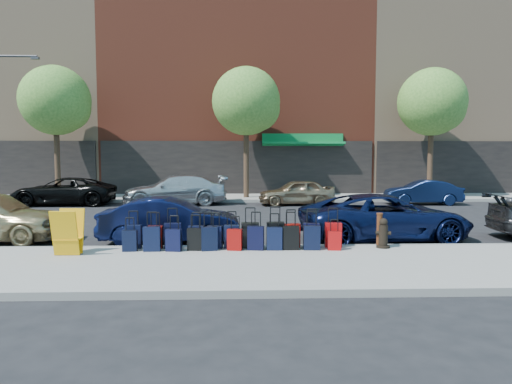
{
  "coord_description": "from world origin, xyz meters",
  "views": [
    {
      "loc": [
        0.21,
        -16.2,
        2.46
      ],
      "look_at": [
        0.69,
        -1.5,
        1.3
      ],
      "focal_mm": 32.0,
      "sensor_mm": 36.0,
      "label": 1
    }
  ],
  "objects_px": {
    "display_rack": "(68,233)",
    "car_far_1": "(175,190)",
    "tree_center": "(249,103)",
    "fire_hydrant": "(383,234)",
    "tree_left": "(58,102)",
    "car_near_2": "(385,217)",
    "car_near_1": "(171,221)",
    "tree_right": "(434,104)",
    "suitcase_front_5": "(232,236)",
    "car_far_0": "(64,191)",
    "car_far_3": "(423,192)",
    "bollard": "(379,230)",
    "car_far_2": "(296,192)"
  },
  "relations": [
    {
      "from": "tree_right",
      "to": "car_far_1",
      "type": "distance_m",
      "value": 15.24
    },
    {
      "from": "tree_right",
      "to": "car_far_2",
      "type": "relative_size",
      "value": 1.9
    },
    {
      "from": "tree_center",
      "to": "car_near_1",
      "type": "distance_m",
      "value": 13.92
    },
    {
      "from": "car_far_1",
      "to": "car_far_2",
      "type": "xyz_separation_m",
      "value": [
        6.12,
        -0.28,
        -0.1
      ]
    },
    {
      "from": "tree_right",
      "to": "car_near_1",
      "type": "distance_m",
      "value": 18.84
    },
    {
      "from": "bollard",
      "to": "car_far_0",
      "type": "xyz_separation_m",
      "value": [
        -12.46,
        11.81,
        0.1
      ]
    },
    {
      "from": "tree_center",
      "to": "car_far_1",
      "type": "bearing_deg",
      "value": -145.42
    },
    {
      "from": "suitcase_front_5",
      "to": "car_near_2",
      "type": "distance_m",
      "value": 4.74
    },
    {
      "from": "bollard",
      "to": "tree_left",
      "type": "bearing_deg",
      "value": 133.46
    },
    {
      "from": "tree_center",
      "to": "car_far_2",
      "type": "distance_m",
      "value": 6.04
    },
    {
      "from": "tree_left",
      "to": "car_near_2",
      "type": "height_order",
      "value": "tree_left"
    },
    {
      "from": "suitcase_front_5",
      "to": "car_far_0",
      "type": "height_order",
      "value": "car_far_0"
    },
    {
      "from": "fire_hydrant",
      "to": "display_rack",
      "type": "relative_size",
      "value": 0.71
    },
    {
      "from": "suitcase_front_5",
      "to": "car_far_3",
      "type": "bearing_deg",
      "value": 49.09
    },
    {
      "from": "tree_left",
      "to": "bollard",
      "type": "relative_size",
      "value": 8.32
    },
    {
      "from": "display_rack",
      "to": "car_far_2",
      "type": "height_order",
      "value": "car_far_2"
    },
    {
      "from": "car_far_1",
      "to": "suitcase_front_5",
      "type": "bearing_deg",
      "value": 8.13
    },
    {
      "from": "tree_center",
      "to": "car_near_1",
      "type": "height_order",
      "value": "tree_center"
    },
    {
      "from": "tree_right",
      "to": "display_rack",
      "type": "distance_m",
      "value": 21.73
    },
    {
      "from": "car_far_0",
      "to": "car_far_3",
      "type": "height_order",
      "value": "car_far_0"
    },
    {
      "from": "fire_hydrant",
      "to": "car_far_2",
      "type": "xyz_separation_m",
      "value": [
        -0.81,
        11.55,
        0.15
      ]
    },
    {
      "from": "car_near_1",
      "to": "car_far_3",
      "type": "height_order",
      "value": "car_near_1"
    },
    {
      "from": "tree_left",
      "to": "car_near_1",
      "type": "distance_m",
      "value": 15.9
    },
    {
      "from": "suitcase_front_5",
      "to": "car_far_1",
      "type": "distance_m",
      "value": 12.11
    },
    {
      "from": "suitcase_front_5",
      "to": "car_far_0",
      "type": "xyz_separation_m",
      "value": [
        -8.71,
        11.78,
        0.25
      ]
    },
    {
      "from": "car_near_1",
      "to": "car_far_0",
      "type": "relative_size",
      "value": 0.78
    },
    {
      "from": "tree_left",
      "to": "suitcase_front_5",
      "type": "bearing_deg",
      "value": -55.51
    },
    {
      "from": "tree_right",
      "to": "car_far_0",
      "type": "bearing_deg",
      "value": -172.75
    },
    {
      "from": "suitcase_front_5",
      "to": "car_near_1",
      "type": "xyz_separation_m",
      "value": [
        -1.76,
        1.46,
        0.2
      ]
    },
    {
      "from": "tree_right",
      "to": "suitcase_front_5",
      "type": "bearing_deg",
      "value": -127.99
    },
    {
      "from": "display_rack",
      "to": "car_near_2",
      "type": "xyz_separation_m",
      "value": [
        8.26,
        2.36,
        0.01
      ]
    },
    {
      "from": "tree_left",
      "to": "tree_center",
      "type": "relative_size",
      "value": 1.0
    },
    {
      "from": "suitcase_front_5",
      "to": "fire_hydrant",
      "type": "distance_m",
      "value": 3.83
    },
    {
      "from": "fire_hydrant",
      "to": "car_near_2",
      "type": "distance_m",
      "value": 1.9
    },
    {
      "from": "car_near_1",
      "to": "car_near_2",
      "type": "height_order",
      "value": "car_near_2"
    },
    {
      "from": "tree_center",
      "to": "car_far_2",
      "type": "bearing_deg",
      "value": -50.75
    },
    {
      "from": "tree_left",
      "to": "bollard",
      "type": "distance_m",
      "value": 20.33
    },
    {
      "from": "display_rack",
      "to": "car_far_1",
      "type": "relative_size",
      "value": 0.2
    },
    {
      "from": "car_far_3",
      "to": "tree_right",
      "type": "bearing_deg",
      "value": 153.17
    },
    {
      "from": "bollard",
      "to": "fire_hydrant",
      "type": "bearing_deg",
      "value": -49.97
    },
    {
      "from": "fire_hydrant",
      "to": "car_near_1",
      "type": "xyz_separation_m",
      "value": [
        -5.59,
        1.58,
        0.15
      ]
    },
    {
      "from": "tree_right",
      "to": "car_far_1",
      "type": "xyz_separation_m",
      "value": [
        -14.27,
        -2.6,
        -4.66
      ]
    },
    {
      "from": "bollard",
      "to": "car_near_2",
      "type": "xyz_separation_m",
      "value": [
        0.68,
        1.7,
        0.08
      ]
    },
    {
      "from": "car_far_1",
      "to": "car_far_2",
      "type": "bearing_deg",
      "value": 80.69
    },
    {
      "from": "fire_hydrant",
      "to": "car_near_2",
      "type": "bearing_deg",
      "value": 86.63
    },
    {
      "from": "tree_left",
      "to": "display_rack",
      "type": "xyz_separation_m",
      "value": [
        6.0,
        -14.99,
        -4.74
      ]
    },
    {
      "from": "tree_center",
      "to": "fire_hydrant",
      "type": "xyz_separation_m",
      "value": [
        3.16,
        -14.42,
        -4.92
      ]
    },
    {
      "from": "car_far_3",
      "to": "car_far_1",
      "type": "bearing_deg",
      "value": -87.46
    },
    {
      "from": "tree_left",
      "to": "car_far_1",
      "type": "height_order",
      "value": "tree_left"
    },
    {
      "from": "tree_center",
      "to": "car_near_2",
      "type": "xyz_separation_m",
      "value": [
        3.76,
        -12.63,
        -4.73
      ]
    }
  ]
}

